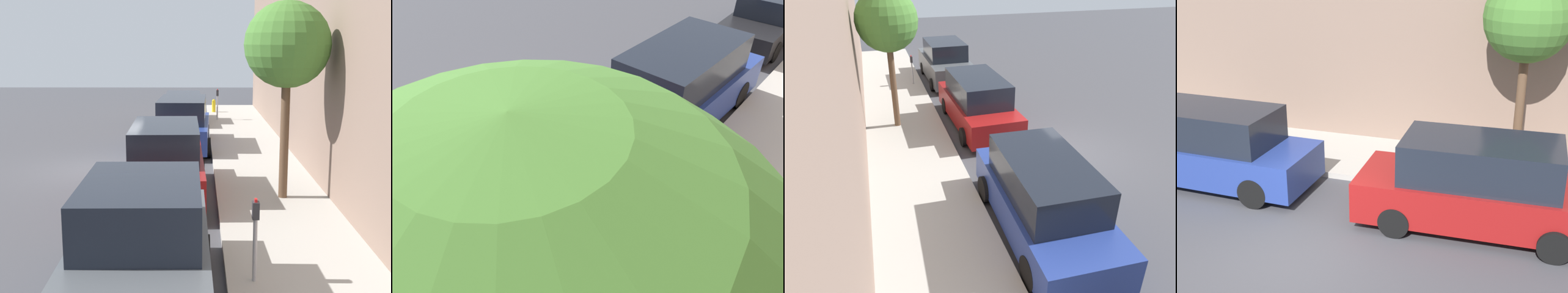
{
  "view_description": "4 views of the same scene",
  "coord_description": "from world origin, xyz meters",
  "views": [
    {
      "loc": [
        3.05,
        -16.62,
        4.0
      ],
      "look_at": [
        2.95,
        -1.35,
        1.0
      ],
      "focal_mm": 50.0,
      "sensor_mm": 36.0,
      "label": 1
    },
    {
      "loc": [
        5.68,
        -3.94,
        5.36
      ],
      "look_at": [
        2.27,
        0.16,
        1.0
      ],
      "focal_mm": 35.0,
      "sensor_mm": 36.0,
      "label": 2
    },
    {
      "loc": [
        5.8,
        9.75,
        5.9
      ],
      "look_at": [
        3.15,
        0.59,
        1.0
      ],
      "focal_mm": 35.0,
      "sensor_mm": 36.0,
      "label": 3
    },
    {
      "loc": [
        -7.89,
        -4.06,
        5.6
      ],
      "look_at": [
        3.44,
        -0.38,
        1.0
      ],
      "focal_mm": 50.0,
      "sensor_mm": 36.0,
      "label": 4
    }
  ],
  "objects": [
    {
      "name": "street_tree",
      "position": [
        5.13,
        -3.55,
        3.86
      ],
      "size": [
        2.06,
        2.06,
        4.77
      ],
      "color": "brown",
      "rests_on": "sidewalk"
    },
    {
      "name": "ground_plane",
      "position": [
        0.0,
        0.0,
        0.0
      ],
      "size": [
        60.0,
        60.0,
        0.0
      ],
      "primitive_type": "plane",
      "color": "#424247"
    },
    {
      "name": "parking_meter_near",
      "position": [
        3.95,
        -8.36,
        1.0
      ],
      "size": [
        0.11,
        0.15,
        1.38
      ],
      "color": "#ADADB2",
      "rests_on": "sidewalk"
    },
    {
      "name": "parked_minivan_second",
      "position": [
        2.2,
        -3.05,
        0.92
      ],
      "size": [
        2.03,
        4.95,
        1.9
      ],
      "color": "maroon",
      "rests_on": "ground_plane"
    },
    {
      "name": "parked_minivan_third",
      "position": [
        2.44,
        3.28,
        0.92
      ],
      "size": [
        2.04,
        4.95,
        1.9
      ],
      "color": "navy",
      "rests_on": "ground_plane"
    },
    {
      "name": "parking_meter_far",
      "position": [
        3.95,
        9.87,
        1.07
      ],
      "size": [
        0.11,
        0.15,
        1.5
      ],
      "color": "#ADADB2",
      "rests_on": "sidewalk"
    },
    {
      "name": "sidewalk",
      "position": [
        4.89,
        0.0,
        0.07
      ],
      "size": [
        2.78,
        32.0,
        0.15
      ],
      "color": "#B2ADA3",
      "rests_on": "ground_plane"
    },
    {
      "name": "parked_suv_nearest",
      "position": [
        2.2,
        -8.97,
        0.93
      ],
      "size": [
        2.08,
        4.83,
        1.98
      ],
      "color": "#4C5156",
      "rests_on": "ground_plane"
    },
    {
      "name": "parked_sedan_fourth",
      "position": [
        2.3,
        9.31,
        0.73
      ],
      "size": [
        1.92,
        4.54,
        1.54
      ],
      "color": "black",
      "rests_on": "ground_plane"
    },
    {
      "name": "fire_hydrant",
      "position": [
        3.85,
        12.78,
        0.49
      ],
      "size": [
        0.2,
        0.2,
        0.69
      ],
      "color": "gold",
      "rests_on": "sidewalk"
    }
  ]
}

